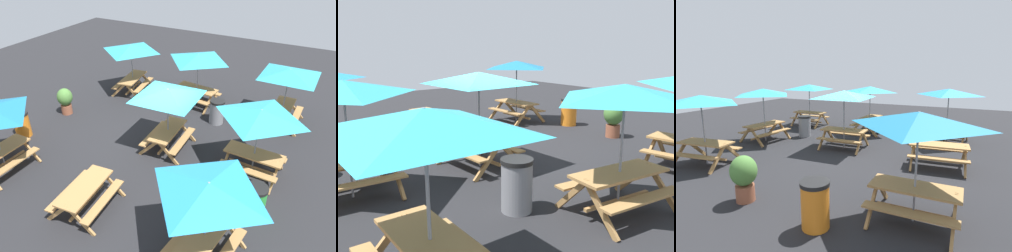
# 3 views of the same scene
# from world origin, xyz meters

# --- Properties ---
(ground_plane) EXTENTS (29.18, 29.18, 0.00)m
(ground_plane) POSITION_xyz_m (0.00, 0.00, 0.00)
(ground_plane) COLOR #232326
(ground_plane) RESTS_ON ground
(picnic_table_0) EXTENTS (2.23, 2.23, 2.34)m
(picnic_table_0) POSITION_xyz_m (-3.68, -0.18, 1.99)
(picnic_table_0) COLOR #A87A44
(picnic_table_0) RESTS_ON ground
(picnic_table_1) EXTENTS (2.83, 2.83, 2.34)m
(picnic_table_1) POSITION_xyz_m (-0.06, 0.32, 1.99)
(picnic_table_1) COLOR #A87A44
(picnic_table_1) RESTS_ON ground
(picnic_table_2) EXTENTS (2.12, 2.12, 2.34)m
(picnic_table_2) POSITION_xyz_m (-0.09, 3.35, 1.99)
(picnic_table_2) COLOR #A87A44
(picnic_table_2) RESTS_ON ground
(picnic_table_3) EXTENTS (2.83, 2.83, 2.34)m
(picnic_table_3) POSITION_xyz_m (-3.73, 3.49, 1.99)
(picnic_table_3) COLOR #A87A44
(picnic_table_3) RESTS_ON ground
(picnic_table_4) EXTENTS (1.92, 1.68, 0.81)m
(picnic_table_4) POSITION_xyz_m (3.59, -0.28, 0.56)
(picnic_table_4) COLOR #A87A44
(picnic_table_4) RESTS_ON ground
(picnic_table_5) EXTENTS (2.02, 2.02, 2.34)m
(picnic_table_5) POSITION_xyz_m (3.50, -3.77, 1.99)
(picnic_table_5) COLOR #A87A44
(picnic_table_5) RESTS_ON ground
(picnic_table_6) EXTENTS (2.27, 2.27, 2.34)m
(picnic_table_6) POSITION_xyz_m (-3.38, -3.33, 1.99)
(picnic_table_6) COLOR #A87A44
(picnic_table_6) RESTS_ON ground
(picnic_table_7) EXTENTS (2.25, 2.25, 2.34)m
(picnic_table_7) POSITION_xyz_m (3.54, 3.20, 1.99)
(picnic_table_7) COLOR #A87A44
(picnic_table_7) RESTS_ON ground
(trash_bin_green) EXTENTS (0.59, 0.59, 0.98)m
(trash_bin_green) POSITION_xyz_m (1.67, 3.89, 0.49)
(trash_bin_green) COLOR green
(trash_bin_green) RESTS_ON ground
(trash_bin_orange) EXTENTS (0.59, 0.59, 0.98)m
(trash_bin_orange) POSITION_xyz_m (1.80, -4.85, 0.49)
(trash_bin_orange) COLOR orange
(trash_bin_orange) RESTS_ON ground
(trash_bin_gray) EXTENTS (0.59, 0.59, 0.98)m
(trash_bin_gray) POSITION_xyz_m (-2.53, 1.20, 0.49)
(trash_bin_gray) COLOR gray
(trash_bin_gray) RESTS_ON ground
(potted_plant_0) EXTENTS (0.63, 0.63, 1.13)m
(potted_plant_0) POSITION_xyz_m (-0.29, -4.65, 0.64)
(potted_plant_0) COLOR #935138
(potted_plant_0) RESTS_ON ground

